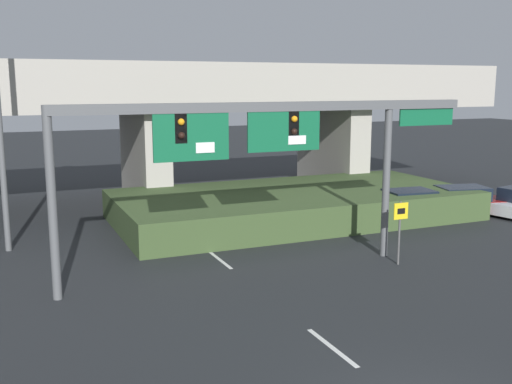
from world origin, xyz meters
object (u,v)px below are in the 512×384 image
(speed_limit_sign, at_px, (400,224))
(parked_sedan_near_right, at_px, (411,206))
(signal_gantry, at_px, (264,136))
(parked_sedan_mid_right, at_px, (464,201))

(speed_limit_sign, distance_m, parked_sedan_near_right, 7.82)
(signal_gantry, relative_size, parked_sedan_near_right, 3.40)
(parked_sedan_near_right, xyz_separation_m, parked_sedan_mid_right, (3.24, -0.07, -0.02))
(parked_sedan_near_right, relative_size, parked_sedan_mid_right, 0.91)
(parked_sedan_mid_right, bearing_deg, signal_gantry, -148.01)
(signal_gantry, distance_m, speed_limit_sign, 5.99)
(signal_gantry, distance_m, parked_sedan_near_right, 11.76)
(signal_gantry, distance_m, parked_sedan_mid_right, 14.59)
(signal_gantry, xyz_separation_m, parked_sedan_mid_right, (13.20, 4.64, -4.13))
(signal_gantry, height_order, parked_sedan_near_right, signal_gantry)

